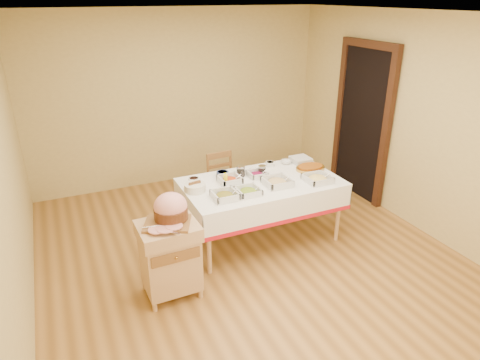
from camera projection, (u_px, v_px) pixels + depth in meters
name	position (u px, v px, depth m)	size (l,w,h in m)	color
room_shell	(250.00, 149.00, 4.38)	(5.00, 5.00, 5.00)	olive
doorway	(363.00, 121.00, 6.04)	(0.09, 1.10, 2.20)	black
dining_table	(261.00, 194.00, 5.03)	(1.82, 1.02, 0.76)	tan
butcher_cart	(170.00, 255.00, 4.12)	(0.57, 0.48, 0.79)	tan
dining_chair	(224.00, 185.00, 5.64)	(0.41, 0.39, 0.86)	brown
ham_on_board	(170.00, 210.00, 3.98)	(0.45, 0.43, 0.30)	brown
serving_dish_a	(225.00, 195.00, 4.53)	(0.26, 0.26, 0.11)	silver
serving_dish_b	(248.00, 191.00, 4.64)	(0.25, 0.25, 0.10)	silver
serving_dish_c	(277.00, 182.00, 4.85)	(0.29, 0.29, 0.12)	silver
serving_dish_d	(318.00, 179.00, 4.94)	(0.29, 0.29, 0.11)	silver
serving_dish_e	(230.00, 180.00, 4.91)	(0.25, 0.24, 0.12)	silver
serving_dish_f	(257.00, 174.00, 5.07)	(0.22, 0.21, 0.10)	silver
small_bowl_left	(194.00, 180.00, 4.92)	(0.13, 0.13, 0.06)	silver
small_bowl_mid	(223.00, 174.00, 5.08)	(0.15, 0.15, 0.06)	navy
small_bowl_right	(270.00, 164.00, 5.39)	(0.11, 0.11, 0.05)	silver
bowl_white_imported	(254.00, 171.00, 5.21)	(0.13, 0.13, 0.03)	silver
bowl_small_imported	(286.00, 162.00, 5.47)	(0.14, 0.14, 0.04)	silver
preserve_jar_left	(241.00, 172.00, 5.08)	(0.10, 0.10, 0.13)	silver
preserve_jar_right	(262.00, 171.00, 5.12)	(0.09, 0.09, 0.12)	silver
mustard_bottle	(226.00, 179.00, 4.84)	(0.05, 0.05, 0.16)	yellow
bread_basket	(195.00, 187.00, 4.70)	(0.24, 0.24, 0.10)	silver
plate_stack	(301.00, 160.00, 5.50)	(0.23, 0.23, 0.07)	silver
brass_platter	(310.00, 168.00, 5.29)	(0.38, 0.27, 0.05)	#B68933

